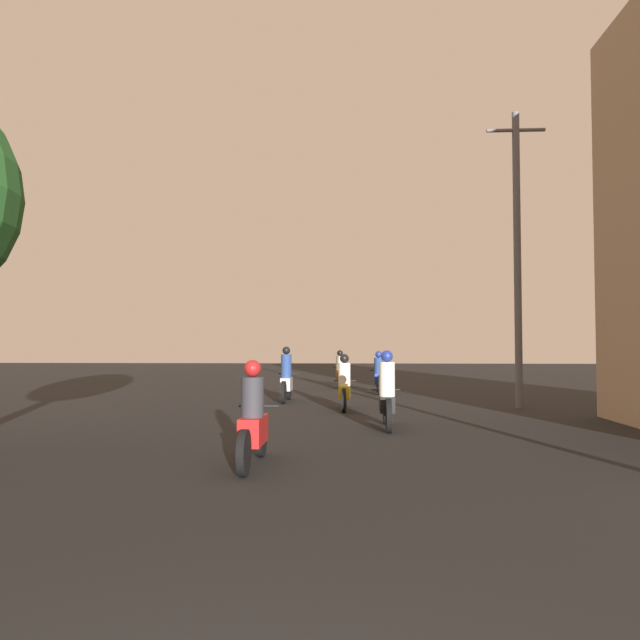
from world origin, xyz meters
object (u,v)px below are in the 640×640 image
object	(u,v)px
motorcycle_blue	(379,376)
utility_pole_far	(517,253)
motorcycle_red	(253,423)
motorcycle_yellow	(344,387)
motorcycle_silver	(286,380)
motorcycle_orange	(340,373)
motorcycle_black	(387,397)

from	to	relation	value
motorcycle_blue	utility_pole_far	size ratio (longest dim) A/B	0.25
motorcycle_red	utility_pole_far	xyz separation A→B (m)	(5.88, 8.58, 3.66)
motorcycle_yellow	motorcycle_silver	bearing A→B (deg)	129.42
motorcycle_silver	motorcycle_orange	bearing A→B (deg)	76.17
motorcycle_red	motorcycle_black	bearing A→B (deg)	55.00
motorcycle_orange	utility_pole_far	size ratio (longest dim) A/B	0.25
motorcycle_black	motorcycle_silver	distance (m)	6.67
motorcycle_orange	utility_pole_far	xyz separation A→B (m)	(5.12, -7.96, 3.64)
motorcycle_black	motorcycle_yellow	distance (m)	3.78
motorcycle_silver	motorcycle_blue	xyz separation A→B (m)	(2.92, 3.41, -0.05)
motorcycle_blue	motorcycle_red	bearing A→B (deg)	-105.62
motorcycle_red	motorcycle_silver	world-z (taller)	motorcycle_silver
motorcycle_red	motorcycle_orange	xyz separation A→B (m)	(0.77, 16.55, 0.02)
motorcycle_silver	motorcycle_yellow	bearing A→B (deg)	-53.67
motorcycle_yellow	utility_pole_far	distance (m)	6.05
motorcycle_red	motorcycle_black	world-z (taller)	motorcycle_black
motorcycle_black	motorcycle_blue	distance (m)	9.47
motorcycle_black	motorcycle_orange	world-z (taller)	motorcycle_black
motorcycle_black	motorcycle_yellow	world-z (taller)	motorcycle_black
motorcycle_red	utility_pole_far	distance (m)	11.03
motorcycle_silver	utility_pole_far	world-z (taller)	utility_pole_far
motorcycle_red	motorcycle_orange	distance (m)	16.56
utility_pole_far	motorcycle_blue	bearing A→B (deg)	125.98
motorcycle_silver	motorcycle_blue	distance (m)	4.49
motorcycle_silver	motorcycle_blue	bearing A→B (deg)	48.53
motorcycle_yellow	utility_pole_far	bearing A→B (deg)	11.52
motorcycle_black	motorcycle_blue	size ratio (longest dim) A/B	1.01
motorcycle_silver	motorcycle_orange	size ratio (longest dim) A/B	1.02
motorcycle_black	motorcycle_yellow	bearing A→B (deg)	97.76
motorcycle_black	utility_pole_far	distance (m)	6.87
utility_pole_far	motorcycle_silver	bearing A→B (deg)	166.14
motorcycle_blue	motorcycle_silver	bearing A→B (deg)	-136.94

